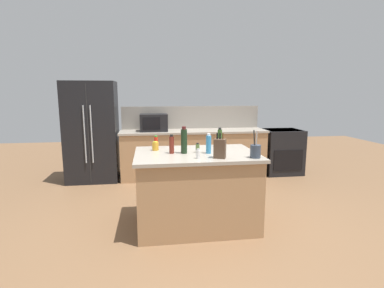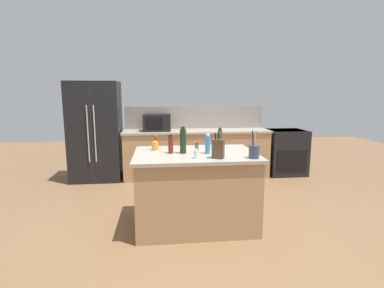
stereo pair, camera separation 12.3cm
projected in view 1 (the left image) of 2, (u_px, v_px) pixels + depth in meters
The scene contains 17 objects.
ground_plane at pixel (196, 223), 3.89m from camera, with size 14.00×14.00×0.00m, color brown.
back_counter_run at pixel (194, 153), 6.00m from camera, with size 2.88×0.66×0.94m.
wall_backsplash at pixel (191, 117), 6.18m from camera, with size 2.84×0.03×0.46m, color gray.
kitchen_island at pixel (196, 189), 3.81m from camera, with size 1.51×1.07×0.94m.
refrigerator at pixel (92, 132), 5.69m from camera, with size 0.94×0.75×1.88m.
range_oven at pixel (282, 151), 6.25m from camera, with size 0.76×0.65×0.92m.
microwave at pixel (154, 122), 5.78m from camera, with size 0.52×0.39×0.33m.
knife_block at pixel (220, 148), 3.41m from camera, with size 0.16×0.14×0.29m.
utensil_crock at pixel (255, 151), 3.43m from camera, with size 0.12×0.12×0.32m.
wine_bottle at pixel (184, 141), 3.67m from camera, with size 0.08×0.08×0.33m.
salt_shaker at pixel (198, 154), 3.40m from camera, with size 0.05×0.05×0.11m.
dish_soap_bottle at pixel (209, 144), 3.67m from camera, with size 0.06×0.06×0.25m.
olive_oil_bottle at pixel (220, 138), 4.08m from camera, with size 0.06×0.06×0.27m.
vinegar_bottle at pixel (172, 145), 3.66m from camera, with size 0.06×0.06×0.23m.
honey_jar at pixel (155, 146), 3.87m from camera, with size 0.08×0.08×0.12m.
hot_sauce_bottle at pixel (156, 142), 4.06m from camera, with size 0.05×0.05×0.16m.
spice_jar_oregano at pixel (198, 148), 3.74m from camera, with size 0.05×0.05×0.12m.
Camera 1 is at (-0.57, -3.61, 1.69)m, focal length 28.00 mm.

